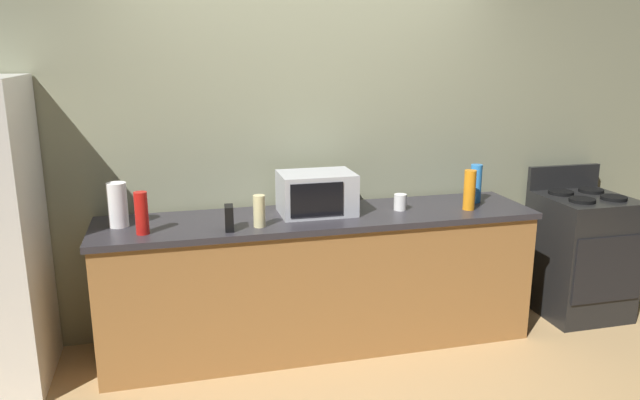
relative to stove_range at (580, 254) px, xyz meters
The scene contains 12 objects.
ground_plane 2.09m from the stove_range, 168.70° to the right, with size 8.00×8.00×0.00m, color tan.
back_wall 2.23m from the stove_range, 168.41° to the left, with size 6.40×0.10×2.70m, color gray.
counter_run 2.00m from the stove_range, behind, with size 2.84×0.64×0.90m.
stove_range is the anchor object (origin of this frame).
microwave 2.09m from the stove_range, behind, with size 0.48×0.35×0.27m.
paper_towel_roll 3.29m from the stove_range, behind, with size 0.12×0.12×0.27m, color white.
cordless_phone 2.66m from the stove_range, behind, with size 0.05×0.11×0.15m, color black.
bottle_hot_sauce 3.15m from the stove_range, behind, with size 0.08×0.08×0.25m, color red.
bottle_spray_cleaner 1.04m from the stove_range, behind, with size 0.08×0.08×0.27m, color #338CE5.
bottle_dish_soap 1.16m from the stove_range, behind, with size 0.08×0.08×0.27m, color orange.
bottle_hand_soap 2.48m from the stove_range, behind, with size 0.07×0.07×0.20m, color beige.
mug_white 1.53m from the stove_range, behind, with size 0.08×0.08×0.11m, color white.
Camera 1 is at (-0.92, -3.21, 1.94)m, focal length 33.59 mm.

